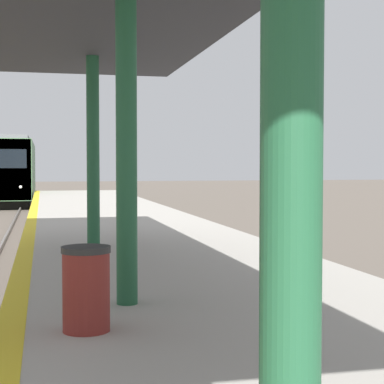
{
  "coord_description": "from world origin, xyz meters",
  "views": [
    {
      "loc": [
        1.98,
        -1.28,
        2.59
      ],
      "look_at": [
        7.15,
        20.91,
        1.62
      ],
      "focal_mm": 60.0,
      "sensor_mm": 36.0,
      "label": 1
    }
  ],
  "objects": [
    {
      "name": "trash_bin",
      "position": [
        2.39,
        5.0,
        1.38
      ],
      "size": [
        0.48,
        0.48,
        0.83
      ],
      "color": "maroon",
      "rests_on": "platform_right"
    },
    {
      "name": "train",
      "position": [
        0.0,
        44.48,
        2.2
      ],
      "size": [
        2.76,
        17.32,
        4.32
      ],
      "color": "black",
      "rests_on": "ground"
    }
  ]
}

